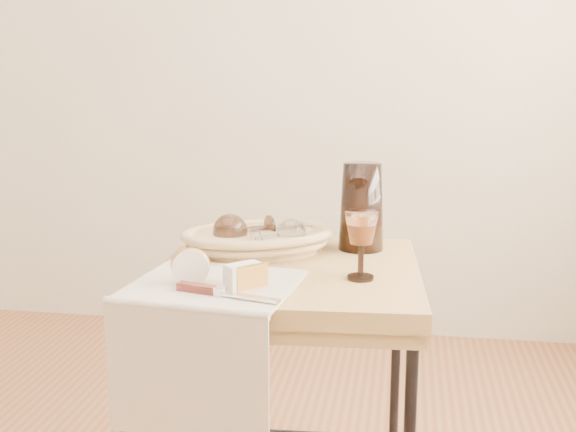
% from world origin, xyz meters
% --- Properties ---
extents(wall_back, '(3.60, 0.00, 2.70)m').
position_xyz_m(wall_back, '(0.00, 1.80, 1.35)').
color(wall_back, '#BFB290').
rests_on(wall_back, ground).
extents(side_table, '(0.61, 0.61, 0.73)m').
position_xyz_m(side_table, '(0.57, 0.27, 0.36)').
color(side_table, brown).
rests_on(side_table, floor).
extents(tea_towel, '(0.36, 0.33, 0.01)m').
position_xyz_m(tea_towel, '(0.44, 0.10, 0.73)').
color(tea_towel, beige).
rests_on(tea_towel, side_table).
extents(bread_basket, '(0.39, 0.33, 0.05)m').
position_xyz_m(bread_basket, '(0.48, 0.37, 0.76)').
color(bread_basket, olive).
rests_on(bread_basket, side_table).
extents(goblet_lying_a, '(0.16, 0.15, 0.08)m').
position_xyz_m(goblet_lying_a, '(0.45, 0.39, 0.78)').
color(goblet_lying_a, brown).
rests_on(goblet_lying_a, bread_basket).
extents(goblet_lying_b, '(0.13, 0.13, 0.07)m').
position_xyz_m(goblet_lying_b, '(0.52, 0.35, 0.78)').
color(goblet_lying_b, white).
rests_on(goblet_lying_b, bread_basket).
extents(pitcher, '(0.18, 0.25, 0.25)m').
position_xyz_m(pitcher, '(0.72, 0.45, 0.83)').
color(pitcher, black).
rests_on(pitcher, side_table).
extents(wine_goblet, '(0.09, 0.09, 0.15)m').
position_xyz_m(wine_goblet, '(0.73, 0.20, 0.80)').
color(wine_goblet, white).
rests_on(wine_goblet, side_table).
extents(apple_half, '(0.09, 0.06, 0.07)m').
position_xyz_m(apple_half, '(0.39, 0.10, 0.77)').
color(apple_half, '#B41F2D').
rests_on(apple_half, tea_towel).
extents(apple_wedge, '(0.08, 0.08, 0.05)m').
position_xyz_m(apple_wedge, '(0.51, 0.09, 0.76)').
color(apple_wedge, white).
rests_on(apple_wedge, tea_towel).
extents(table_knife, '(0.21, 0.08, 0.02)m').
position_xyz_m(table_knife, '(0.48, 0.03, 0.74)').
color(table_knife, silver).
rests_on(table_knife, tea_towel).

